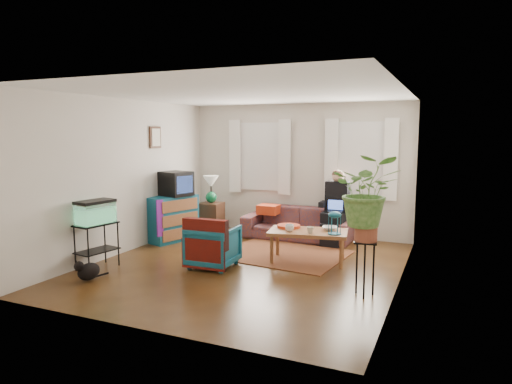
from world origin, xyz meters
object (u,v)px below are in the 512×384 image
at_px(aquarium_stand, 97,246).
at_px(armchair, 213,244).
at_px(dresser, 172,218).
at_px(sofa, 297,218).
at_px(side_table, 211,218).
at_px(plant_stand, 365,268).
at_px(coffee_table, 308,246).

relative_size(aquarium_stand, armchair, 0.99).
distance_m(dresser, armchair, 1.95).
bearing_deg(aquarium_stand, sofa, 63.83).
bearing_deg(sofa, side_table, -174.75).
bearing_deg(dresser, plant_stand, -4.77).
height_order(sofa, aquarium_stand, sofa).
relative_size(sofa, armchair, 2.97).
bearing_deg(side_table, dresser, -110.36).
bearing_deg(plant_stand, armchair, 171.12).
height_order(aquarium_stand, armchair, armchair).
relative_size(armchair, coffee_table, 0.57).
bearing_deg(coffee_table, plant_stand, -57.50).
height_order(side_table, dresser, dresser).
bearing_deg(armchair, dresser, -39.95).
bearing_deg(armchair, plant_stand, 168.87).
bearing_deg(coffee_table, aquarium_stand, -160.71).
bearing_deg(coffee_table, sofa, 103.91).
bearing_deg(coffee_table, armchair, -157.25).
relative_size(aquarium_stand, plant_stand, 0.98).
xyz_separation_m(sofa, side_table, (-1.80, -0.15, -0.10)).
relative_size(sofa, dresser, 2.18).
bearing_deg(sofa, aquarium_stand, -124.70).
xyz_separation_m(armchair, plant_stand, (2.35, -0.37, 0.00)).
xyz_separation_m(side_table, aquarium_stand, (-0.35, -2.90, 0.04)).
xyz_separation_m(side_table, armchair, (1.20, -2.11, 0.04)).
bearing_deg(aquarium_stand, armchair, 35.84).
xyz_separation_m(aquarium_stand, armchair, (1.55, 0.79, 0.00)).
xyz_separation_m(side_table, coffee_table, (2.45, -1.29, -0.06)).
xyz_separation_m(aquarium_stand, plant_stand, (3.90, 0.42, 0.01)).
bearing_deg(sofa, plant_stand, -55.72).
height_order(armchair, coffee_table, armchair).
bearing_deg(plant_stand, dresser, 158.16).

